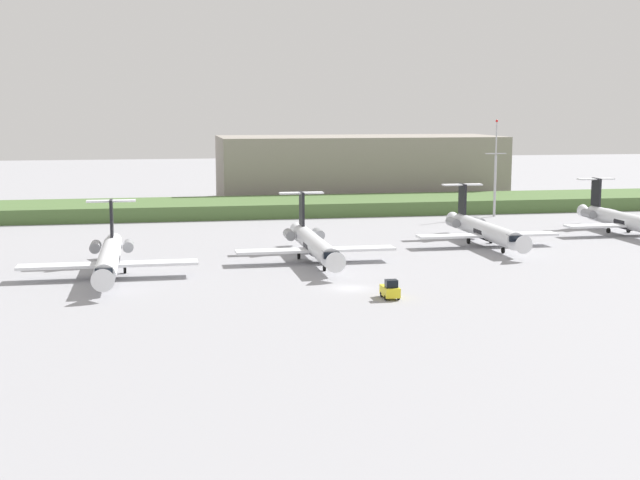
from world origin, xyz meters
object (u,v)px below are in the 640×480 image
Objects in this scene: antenna_mast at (495,176)px; regional_jet_third at (314,243)px; baggage_tug at (390,290)px; regional_jet_second at (109,257)px; regional_jet_fourth at (484,229)px; regional_jet_fifth at (624,220)px.

regional_jet_third is at bearing -135.34° from antenna_mast.
antenna_mast is at bearing 60.07° from baggage_tug.
regional_jet_second is 59.97m from regional_jet_fourth.
regional_jet_fourth is at bearing -114.09° from antenna_mast.
regional_jet_fifth is 9.69× the size of baggage_tug.
regional_jet_fifth is at bearing -65.80° from antenna_mast.
regional_jet_third is 1.00× the size of regional_jet_fifth.
regional_jet_fourth is 43.99m from baggage_tug.
antenna_mast reaches higher than regional_jet_fourth.
regional_jet_third is at bearing 98.91° from baggage_tug.
regional_jet_fifth is 1.60× the size of antenna_mast.
regional_jet_second is 1.60× the size of antenna_mast.
regional_jet_third and regional_jet_fourth have the same top height.
regional_jet_third is at bearing 13.22° from regional_jet_second.
regional_jet_fifth is 31.37m from antenna_mast.
regional_jet_fifth is at bearing 13.93° from regional_jet_fourth.
regional_jet_second reaches higher than baggage_tug.
regional_jet_fourth is (57.77, 16.08, 0.00)m from regional_jet_second.
regional_jet_fifth is at bearing 15.02° from regional_jet_second.
regional_jet_second is 9.69× the size of baggage_tug.
regional_jet_third is 60.10m from regional_jet_fifth.
baggage_tug is (-53.64, -43.04, -1.53)m from regional_jet_fifth.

